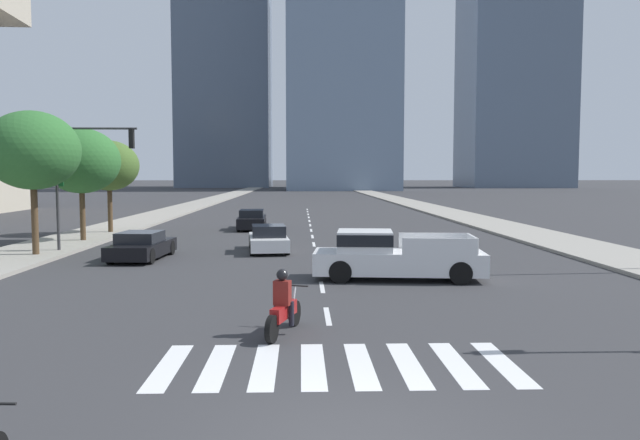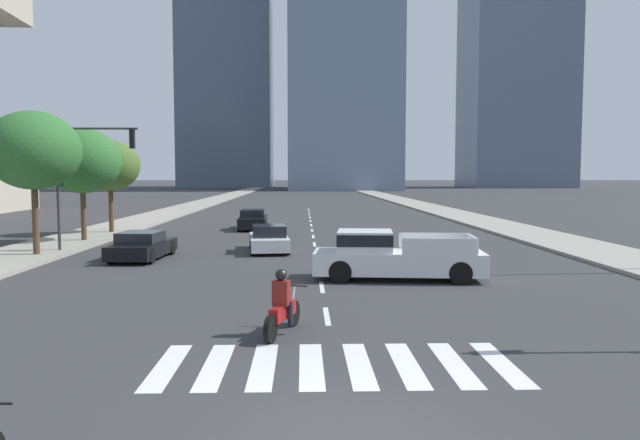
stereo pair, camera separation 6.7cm
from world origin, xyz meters
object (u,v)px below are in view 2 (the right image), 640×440
object	(u,v)px
street_tree_nearest	(33,151)
motorcycle_third	(282,308)
street_tree_third	(110,166)
sedan_black_2	(142,246)
sedan_white_1	(269,239)
traffic_signal_far	(87,162)
pickup_truck	(390,256)
street_tree_second	(82,161)
sedan_black_0	(253,220)

from	to	relation	value
street_tree_nearest	motorcycle_third	bearing A→B (deg)	-49.74
street_tree_third	sedan_black_2	bearing A→B (deg)	-66.96
sedan_white_1	traffic_signal_far	bearing A→B (deg)	86.60
pickup_truck	sedan_black_2	xyz separation A→B (m)	(-9.80, 5.30, -0.26)
pickup_truck	sedan_white_1	distance (m)	9.04
motorcycle_third	sedan_white_1	bearing A→B (deg)	21.73
street_tree_nearest	street_tree_third	xyz separation A→B (m)	(-0.00, 10.41, -0.49)
pickup_truck	street_tree_second	size ratio (longest dim) A/B	1.01
sedan_black_0	street_tree_nearest	world-z (taller)	street_tree_nearest
motorcycle_third	sedan_black_2	world-z (taller)	motorcycle_third
pickup_truck	sedan_black_2	distance (m)	11.15
sedan_black_0	sedan_black_2	bearing A→B (deg)	164.09
pickup_truck	sedan_white_1	size ratio (longest dim) A/B	1.35
motorcycle_third	pickup_truck	world-z (taller)	pickup_truck
sedan_black_2	motorcycle_third	bearing A→B (deg)	-148.77
motorcycle_third	street_tree_third	distance (m)	26.21
sedan_black_2	traffic_signal_far	bearing A→B (deg)	58.03
pickup_truck	street_tree_second	xyz separation A→B (m)	(-14.52, 11.74, 3.48)
traffic_signal_far	pickup_truck	bearing A→B (deg)	-30.30
sedan_white_1	traffic_signal_far	world-z (taller)	traffic_signal_far
motorcycle_third	street_tree_nearest	world-z (taller)	street_tree_nearest
street_tree_third	pickup_truck	bearing A→B (deg)	-48.45
sedan_black_0	traffic_signal_far	distance (m)	14.08
sedan_black_2	street_tree_nearest	distance (m)	6.25
street_tree_second	sedan_white_1	bearing A→B (deg)	-21.59
sedan_black_0	sedan_black_2	world-z (taller)	sedan_black_0
pickup_truck	traffic_signal_far	size ratio (longest dim) A/B	1.00
sedan_black_0	street_tree_third	distance (m)	9.48
motorcycle_third	sedan_white_1	world-z (taller)	motorcycle_third
sedan_white_1	street_tree_second	bearing A→B (deg)	62.75
sedan_black_2	street_tree_third	xyz separation A→B (m)	(-4.71, 11.08, 3.56)
sedan_white_1	sedan_black_2	xyz separation A→B (m)	(-5.24, -2.50, -0.02)
pickup_truck	street_tree_second	distance (m)	18.99
traffic_signal_far	street_tree_third	size ratio (longest dim) A/B	1.08
street_tree_second	motorcycle_third	bearing A→B (deg)	-59.56
motorcycle_third	traffic_signal_far	distance (m)	17.69
street_tree_nearest	street_tree_second	world-z (taller)	street_tree_nearest
motorcycle_third	street_tree_second	bearing A→B (deg)	47.85
sedan_white_1	street_tree_nearest	bearing A→B (deg)	94.77
motorcycle_third	street_tree_second	distance (m)	22.17
pickup_truck	traffic_signal_far	bearing A→B (deg)	-24.48
pickup_truck	sedan_black_2	world-z (taller)	pickup_truck
sedan_black_2	street_tree_nearest	bearing A→B (deg)	85.99
traffic_signal_far	street_tree_second	world-z (taller)	traffic_signal_far
pickup_truck	street_tree_third	size ratio (longest dim) A/B	1.08
motorcycle_third	sedan_black_0	distance (m)	26.68
pickup_truck	street_tree_second	world-z (taller)	street_tree_second
sedan_black_2	street_tree_third	distance (m)	12.56
street_tree_nearest	street_tree_second	distance (m)	5.78
traffic_signal_far	motorcycle_third	bearing A→B (deg)	-57.34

